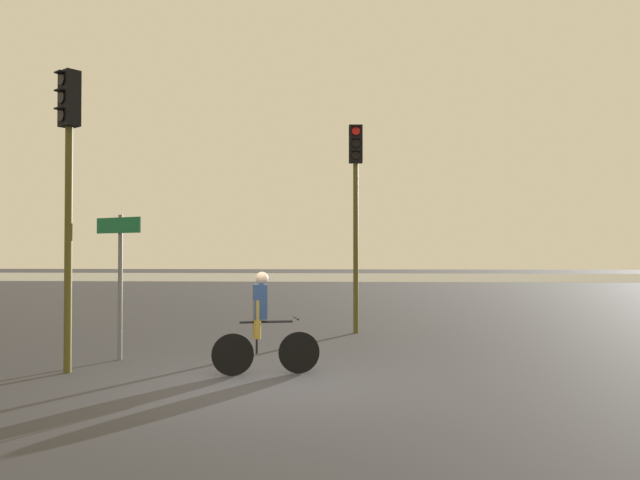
{
  "coord_description": "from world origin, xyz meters",
  "views": [
    {
      "loc": [
        1.29,
        -8.92,
        1.94
      ],
      "look_at": [
        0.5,
        5.0,
        2.2
      ],
      "focal_mm": 35.0,
      "sensor_mm": 36.0,
      "label": 1
    }
  ],
  "objects_px": {
    "traffic_light_center": "(356,190)",
    "traffic_light_near_left": "(69,164)",
    "direction_sign_post": "(119,265)",
    "cyclist": "(262,323)"
  },
  "relations": [
    {
      "from": "cyclist",
      "to": "direction_sign_post",
      "type": "bearing_deg",
      "value": -127.51
    },
    {
      "from": "direction_sign_post",
      "to": "cyclist",
      "type": "height_order",
      "value": "direction_sign_post"
    },
    {
      "from": "traffic_light_center",
      "to": "traffic_light_near_left",
      "type": "xyz_separation_m",
      "value": [
        -4.62,
        -5.14,
        -0.07
      ]
    },
    {
      "from": "traffic_light_center",
      "to": "direction_sign_post",
      "type": "distance_m",
      "value": 6.04
    },
    {
      "from": "traffic_light_near_left",
      "to": "cyclist",
      "type": "bearing_deg",
      "value": -142.06
    },
    {
      "from": "traffic_light_near_left",
      "to": "cyclist",
      "type": "relative_size",
      "value": 2.91
    },
    {
      "from": "traffic_light_near_left",
      "to": "direction_sign_post",
      "type": "xyz_separation_m",
      "value": [
        0.38,
        1.2,
        -1.65
      ]
    },
    {
      "from": "traffic_light_center",
      "to": "cyclist",
      "type": "height_order",
      "value": "traffic_light_center"
    },
    {
      "from": "direction_sign_post",
      "to": "traffic_light_center",
      "type": "bearing_deg",
      "value": -109.47
    },
    {
      "from": "traffic_light_center",
      "to": "direction_sign_post",
      "type": "relative_size",
      "value": 1.91
    }
  ]
}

